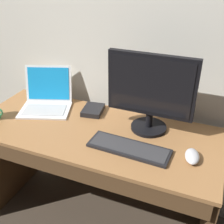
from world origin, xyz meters
The scene contains 7 objects.
ground_plane centered at (0.00, 0.00, 0.00)m, with size 14.00×14.00×0.00m, color #382D23.
desk centered at (0.00, -0.02, 0.52)m, with size 1.42×0.60×0.74m.
laptop_white centered at (-0.40, 0.14, 0.80)m, with size 0.38×0.38×0.24m.
external_monitor centered at (0.29, 0.11, 0.98)m, with size 0.47×0.20×0.44m.
wired_keyboard centered at (0.25, -0.10, 0.75)m, with size 0.43×0.16×0.02m.
computer_mouse centered at (0.56, -0.06, 0.76)m, with size 0.07×0.12×0.04m, color #B7B7BC.
external_drive_box centered at (-0.09, 0.18, 0.76)m, with size 0.12×0.16×0.03m, color black.
Camera 1 is at (0.60, -1.18, 1.61)m, focal length 44.45 mm.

